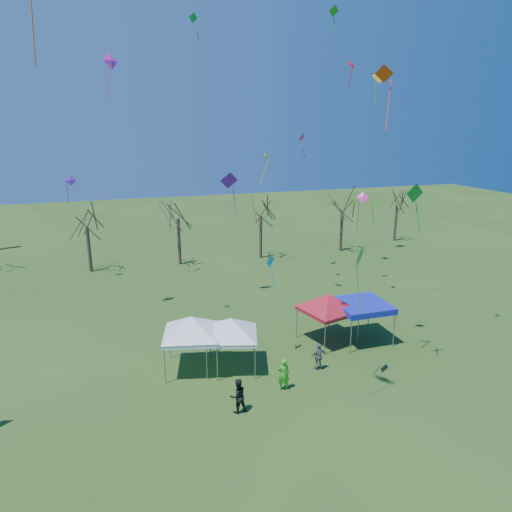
# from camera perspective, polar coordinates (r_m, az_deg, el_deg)

# --- Properties ---
(ground) EXTENTS (140.00, 140.00, 0.00)m
(ground) POSITION_cam_1_polar(r_m,az_deg,el_deg) (25.10, 5.38, -16.07)
(ground) COLOR #294B18
(ground) RESTS_ON ground
(tree_1) EXTENTS (3.42, 3.42, 7.54)m
(tree_1) POSITION_cam_1_polar(r_m,az_deg,el_deg) (44.74, -20.58, 5.28)
(tree_1) COLOR #3D2D21
(tree_1) RESTS_ON ground
(tree_2) EXTENTS (3.71, 3.71, 8.18)m
(tree_2) POSITION_cam_1_polar(r_m,az_deg,el_deg) (44.81, -9.83, 6.73)
(tree_2) COLOR #3D2D21
(tree_2) RESTS_ON ground
(tree_3) EXTENTS (3.59, 3.59, 7.91)m
(tree_3) POSITION_cam_1_polar(r_m,az_deg,el_deg) (46.47, 0.61, 7.02)
(tree_3) COLOR #3D2D21
(tree_3) RESTS_ON ground
(tree_4) EXTENTS (3.58, 3.58, 7.89)m
(tree_4) POSITION_cam_1_polar(r_m,az_deg,el_deg) (50.19, 10.84, 7.38)
(tree_4) COLOR #3D2D21
(tree_4) RESTS_ON ground
(tree_5) EXTENTS (3.39, 3.39, 7.46)m
(tree_5) POSITION_cam_1_polar(r_m,az_deg,el_deg) (56.40, 17.34, 7.52)
(tree_5) COLOR #3D2D21
(tree_5) RESTS_ON ground
(tent_white_west) EXTENTS (4.09, 4.09, 3.71)m
(tent_white_west) POSITION_cam_1_polar(r_m,az_deg,el_deg) (25.57, -8.12, -7.95)
(tent_white_west) COLOR gray
(tent_white_west) RESTS_ON ground
(tent_white_mid) EXTENTS (3.78, 3.78, 3.48)m
(tent_white_mid) POSITION_cam_1_polar(r_m,az_deg,el_deg) (25.61, -3.14, -8.22)
(tent_white_mid) COLOR gray
(tent_white_mid) RESTS_ON ground
(tent_red) EXTENTS (4.03, 4.03, 3.67)m
(tent_red) POSITION_cam_1_polar(r_m,az_deg,el_deg) (29.02, 9.03, -5.10)
(tent_red) COLOR gray
(tent_red) RESTS_ON ground
(tent_blue) EXTENTS (3.26, 3.26, 2.52)m
(tent_blue) POSITION_cam_1_polar(r_m,az_deg,el_deg) (29.81, 13.07, -6.08)
(tent_blue) COLOR gray
(tent_blue) RESTS_ON ground
(person_green) EXTENTS (0.70, 0.52, 1.74)m
(person_green) POSITION_cam_1_polar(r_m,az_deg,el_deg) (24.49, 3.45, -14.53)
(person_green) COLOR green
(person_green) RESTS_ON ground
(person_dark) EXTENTS (0.94, 0.78, 1.73)m
(person_dark) POSITION_cam_1_polar(r_m,az_deg,el_deg) (22.80, -2.29, -17.06)
(person_dark) COLOR black
(person_dark) RESTS_ON ground
(person_grey) EXTENTS (0.94, 0.40, 1.59)m
(person_grey) POSITION_cam_1_polar(r_m,az_deg,el_deg) (26.48, 7.85, -12.35)
(person_grey) COLOR slate
(person_grey) RESTS_ON ground
(kite_26) EXTENTS (0.98, 0.86, 2.57)m
(kite_26) POSITION_cam_1_polar(r_m,az_deg,el_deg) (41.23, -7.85, 27.32)
(kite_26) COLOR green
(kite_26) RESTS_ON ground
(kite_13) EXTENTS (1.03, 0.71, 2.48)m
(kite_13) POSITION_cam_1_polar(r_m,az_deg,el_deg) (41.49, -22.20, 8.69)
(kite_13) COLOR #5719B0
(kite_13) RESTS_ON ground
(kite_22) EXTENTS (1.07, 1.11, 3.05)m
(kite_22) POSITION_cam_1_polar(r_m,az_deg,el_deg) (44.04, 1.23, 12.23)
(kite_22) COLOR yellow
(kite_22) RESTS_ON ground
(kite_27) EXTENTS (1.03, 0.68, 2.55)m
(kite_27) POSITION_cam_1_polar(r_m,az_deg,el_deg) (24.68, 19.19, 7.38)
(kite_27) COLOR #169526
(kite_27) RESTS_ON ground
(kite_18) EXTENTS (0.80, 0.70, 1.76)m
(kite_18) POSITION_cam_1_polar(r_m,az_deg,el_deg) (33.74, 11.89, 22.29)
(kite_18) COLOR red
(kite_18) RESTS_ON ground
(kite_5) EXTENTS (1.00, 1.00, 3.70)m
(kite_5) POSITION_cam_1_polar(r_m,az_deg,el_deg) (23.07, 12.75, -0.17)
(kite_5) COLOR green
(kite_5) RESTS_ON ground
(kite_12) EXTENTS (0.52, 0.90, 2.79)m
(kite_12) POSITION_cam_1_polar(r_m,az_deg,el_deg) (46.36, 14.61, 6.29)
(kite_12) COLOR #209116
(kite_12) RESTS_ON ground
(kite_0) EXTENTS (0.99, 0.95, 3.02)m
(kite_0) POSITION_cam_1_polar(r_m,az_deg,el_deg) (23.92, 15.77, 20.91)
(kite_0) COLOR #EA3B0C
(kite_0) RESTS_ON ground
(kite_25) EXTENTS (0.76, 0.72, 1.79)m
(kite_25) POSITION_cam_1_polar(r_m,az_deg,el_deg) (26.27, 15.19, 20.85)
(kite_25) COLOR yellow
(kite_25) RESTS_ON ground
(kite_17) EXTENTS (1.00, 0.86, 2.57)m
(kite_17) POSITION_cam_1_polar(r_m,az_deg,el_deg) (30.55, 13.18, 7.02)
(kite_17) COLOR #E33294
(kite_17) RESTS_ON ground
(kite_1) EXTENTS (0.76, 0.64, 1.86)m
(kite_1) POSITION_cam_1_polar(r_m,az_deg,el_deg) (25.58, 1.76, -0.68)
(kite_1) COLOR #0DACD0
(kite_1) RESTS_ON ground
(kite_2) EXTENTS (1.40, 1.14, 3.40)m
(kite_2) POSITION_cam_1_polar(r_m,az_deg,el_deg) (39.65, -17.74, 22.20)
(kite_2) COLOR #FF38C3
(kite_2) RESTS_ON ground
(kite_15) EXTENTS (0.88, 0.57, 1.70)m
(kite_15) POSITION_cam_1_polar(r_m,az_deg,el_deg) (36.43, 9.68, 27.94)
(kite_15) COLOR #199C18
(kite_15) RESTS_ON ground
(kite_19) EXTENTS (0.97, 0.89, 2.33)m
(kite_19) POSITION_cam_1_polar(r_m,az_deg,el_deg) (41.35, 5.73, 14.48)
(kite_19) COLOR #D22E7F
(kite_19) RESTS_ON ground
(kite_11) EXTENTS (1.50, 0.90, 3.17)m
(kite_11) POSITION_cam_1_polar(r_m,az_deg,el_deg) (35.00, -3.41, 9.43)
(kite_11) COLOR #6417A2
(kite_11) RESTS_ON ground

